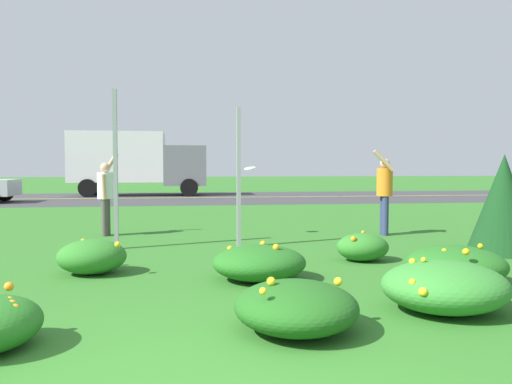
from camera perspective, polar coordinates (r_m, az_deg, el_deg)
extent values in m
plane|color=#2D6B23|center=(13.49, -8.33, -3.44)|extent=(120.00, 120.00, 0.00)
cube|color=#38383A|center=(24.08, -8.17, -0.64)|extent=(120.00, 9.63, 0.01)
cube|color=yellow|center=(24.08, -8.17, -0.63)|extent=(120.00, 0.16, 0.00)
ellipsoid|color=#23661E|center=(6.65, 0.39, -7.99)|extent=(1.22, 1.12, 0.45)
sphere|color=gold|center=(6.48, 2.29, -6.25)|extent=(0.09, 0.09, 0.09)
sphere|color=gold|center=(7.14, 0.79, -5.87)|extent=(0.09, 0.09, 0.09)
sphere|color=gold|center=(6.85, 2.10, -6.62)|extent=(0.07, 0.07, 0.07)
sphere|color=gold|center=(6.97, -2.95, -6.39)|extent=(0.08, 0.08, 0.08)
ellipsoid|color=#1E5619|center=(4.67, 4.55, -12.77)|extent=(1.12, 1.19, 0.44)
sphere|color=yellow|center=(4.44, 9.21, -12.88)|extent=(0.08, 0.08, 0.08)
sphere|color=yellow|center=(4.79, 3.46, -10.71)|extent=(0.05, 0.05, 0.05)
sphere|color=yellow|center=(4.57, 1.72, -10.05)|extent=(0.08, 0.08, 0.08)
sphere|color=yellow|center=(4.83, 9.25, -9.94)|extent=(0.08, 0.08, 0.08)
sphere|color=yellow|center=(4.26, 0.79, -11.12)|extent=(0.06, 0.06, 0.06)
sphere|color=yellow|center=(4.95, 6.36, -10.83)|extent=(0.08, 0.08, 0.08)
ellipsoid|color=#23661E|center=(6.95, 21.61, -7.64)|extent=(1.25, 1.22, 0.47)
sphere|color=yellow|center=(6.37, 22.62, -6.25)|extent=(0.08, 0.08, 0.08)
sphere|color=yellow|center=(6.69, 20.47, -6.23)|extent=(0.06, 0.06, 0.06)
sphere|color=yellow|center=(7.03, 23.99, -5.60)|extent=(0.07, 0.07, 0.07)
ellipsoid|color=#2D7526|center=(7.38, -18.04, -6.96)|extent=(0.94, 0.81, 0.48)
sphere|color=yellow|center=(7.09, -15.36, -5.73)|extent=(0.08, 0.08, 0.08)
sphere|color=yellow|center=(7.21, -20.53, -7.01)|extent=(0.08, 0.08, 0.08)
sphere|color=yellow|center=(7.43, -16.89, -5.71)|extent=(0.09, 0.09, 0.09)
sphere|color=yellow|center=(7.78, -17.59, -5.44)|extent=(0.09, 0.09, 0.09)
sphere|color=yellow|center=(7.71, -18.95, -5.25)|extent=(0.06, 0.06, 0.06)
sphere|color=yellow|center=(7.30, -16.08, -6.21)|extent=(0.08, 0.08, 0.08)
ellipsoid|color=#337F2D|center=(5.59, 20.53, -9.95)|extent=(1.29, 1.18, 0.51)
sphere|color=yellow|center=(5.02, 18.33, -10.65)|extent=(0.08, 0.08, 0.08)
sphere|color=yellow|center=(5.41, 19.50, -9.82)|extent=(0.08, 0.08, 0.08)
sphere|color=yellow|center=(5.80, 19.73, -7.55)|extent=(0.06, 0.06, 0.06)
sphere|color=yellow|center=(5.12, 17.24, -9.68)|extent=(0.07, 0.07, 0.07)
sphere|color=yellow|center=(5.58, 17.24, -7.51)|extent=(0.07, 0.07, 0.07)
sphere|color=yellow|center=(5.51, 18.39, -7.26)|extent=(0.05, 0.05, 0.05)
sphere|color=orange|center=(4.69, -26.06, -10.92)|extent=(0.06, 0.06, 0.06)
sphere|color=orange|center=(4.54, -25.52, -11.72)|extent=(0.06, 0.06, 0.06)
sphere|color=orange|center=(4.60, -25.84, -11.34)|extent=(0.07, 0.07, 0.07)
sphere|color=orange|center=(4.91, -26.12, -9.56)|extent=(0.08, 0.08, 0.08)
ellipsoid|color=#2D7526|center=(8.14, 11.94, -6.10)|extent=(0.82, 0.70, 0.44)
sphere|color=orange|center=(7.86, 10.94, -5.22)|extent=(0.09, 0.09, 0.09)
sphere|color=orange|center=(8.49, 12.01, -4.49)|extent=(0.06, 0.06, 0.06)
sphere|color=orange|center=(8.35, 11.97, -4.81)|extent=(0.06, 0.06, 0.06)
sphere|color=orange|center=(8.18, 11.22, -5.40)|extent=(0.08, 0.08, 0.08)
sphere|color=orange|center=(8.11, 10.79, -5.23)|extent=(0.08, 0.08, 0.08)
cube|color=#93969B|center=(9.36, -15.57, 2.45)|extent=(0.07, 0.10, 2.85)
cube|color=#93969B|center=(9.25, -1.96, 1.63)|extent=(0.07, 0.10, 2.55)
cone|color=#143D19|center=(9.59, 26.14, -1.19)|extent=(1.18, 1.18, 1.70)
cylinder|color=silver|center=(11.25, -16.63, 0.70)|extent=(0.34, 0.34, 0.56)
sphere|color=tan|center=(11.24, -16.66, 2.64)|extent=(0.21, 0.21, 0.21)
cylinder|color=#4C4742|center=(11.37, -16.47, -2.70)|extent=(0.14, 0.14, 0.79)
cylinder|color=#4C4742|center=(11.21, -16.70, -2.78)|extent=(0.14, 0.14, 0.79)
cylinder|color=tan|center=(11.41, -16.12, 3.07)|extent=(0.37, 0.13, 0.49)
cylinder|color=tan|center=(11.05, -16.81, 0.57)|extent=(0.12, 0.10, 0.53)
cylinder|color=orange|center=(11.21, 14.32, 1.09)|extent=(0.34, 0.34, 0.60)
sphere|color=tan|center=(11.20, 14.34, 3.14)|extent=(0.21, 0.21, 0.21)
cylinder|color=navy|center=(11.17, 14.38, -2.63)|extent=(0.14, 0.14, 0.85)
cylinder|color=navy|center=(11.34, 14.16, -2.55)|extent=(0.14, 0.14, 0.85)
cylinder|color=tan|center=(10.99, 14.22, 3.47)|extent=(0.47, 0.15, 0.47)
cylinder|color=tan|center=(11.39, 13.95, 1.04)|extent=(0.12, 0.10, 0.57)
cylinder|color=white|center=(10.71, -0.70, 2.70)|extent=(0.24, 0.24, 0.09)
torus|color=white|center=(10.71, -0.70, 2.66)|extent=(0.25, 0.24, 0.09)
cylinder|color=black|center=(24.03, -26.49, -0.15)|extent=(0.66, 0.22, 0.66)
cube|color=slate|center=(26.20, -8.03, 2.96)|extent=(2.10, 2.30, 2.00)
cube|color=silver|center=(26.42, -15.34, 3.82)|extent=(4.60, 2.30, 2.50)
cylinder|color=black|center=(27.32, -7.59, 0.69)|extent=(0.88, 0.26, 0.88)
cylinder|color=black|center=(25.12, -7.56, 0.50)|extent=(0.88, 0.26, 0.88)
cylinder|color=black|center=(27.71, -17.64, 0.61)|extent=(0.88, 0.26, 0.88)
cylinder|color=black|center=(25.55, -18.47, 0.42)|extent=(0.88, 0.26, 0.88)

